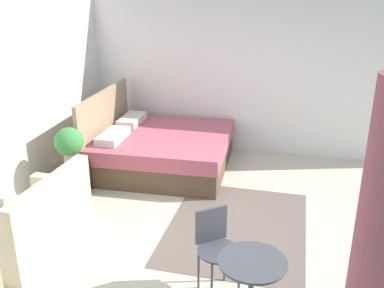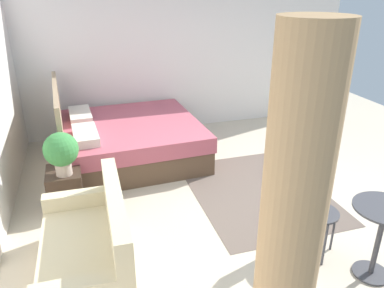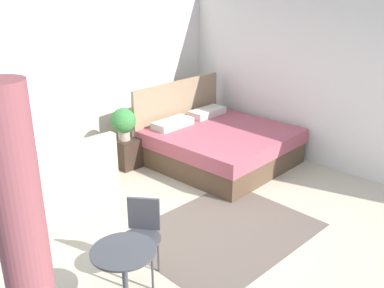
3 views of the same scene
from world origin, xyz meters
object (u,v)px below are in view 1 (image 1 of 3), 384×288
couch (34,223)px  vase (77,151)px  bed (161,149)px  balcony_table (251,285)px  potted_plant (69,143)px  cafe_chair_near_couch (215,242)px  nightstand (75,176)px

couch → vase: bearing=8.9°
bed → balcony_table: 3.76m
balcony_table → vase: bearing=51.2°
potted_plant → cafe_chair_near_couch: (-1.51, -2.36, -0.26)m
nightstand → balcony_table: 3.50m
nightstand → balcony_table: size_ratio=0.66×
bed → couch: bed is taller
bed → potted_plant: bearing=144.2°
couch → nightstand: 1.38m
nightstand → vase: size_ratio=2.37×
couch → cafe_chair_near_couch: 2.18m
couch → balcony_table: couch is taller
cafe_chair_near_couch → couch: bearing=83.4°
nightstand → cafe_chair_near_couch: bearing=-124.0°
couch → potted_plant: size_ratio=2.84×
balcony_table → potted_plant: bearing=53.9°
cafe_chair_near_couch → potted_plant: bearing=57.5°
vase → nightstand: bearing=-179.7°
couch → balcony_table: bearing=-106.5°
vase → balcony_table: 3.57m
vase → balcony_table: size_ratio=0.28×
bed → balcony_table: size_ratio=2.87×
couch → potted_plant: (1.26, 0.21, 0.50)m
potted_plant → balcony_table: size_ratio=0.70×
potted_plant → cafe_chair_near_couch: potted_plant is taller
couch → cafe_chair_near_couch: size_ratio=1.76×
couch → cafe_chair_near_couch: bearing=-96.6°
potted_plant → vase: bearing=5.6°
potted_plant → vase: 0.30m
couch → vase: 1.53m
potted_plant → vase: size_ratio=2.52×
bed → vase: 1.41m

